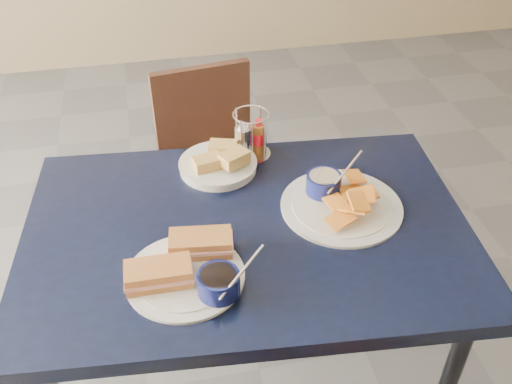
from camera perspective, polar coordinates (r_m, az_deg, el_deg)
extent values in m
plane|color=#56575C|center=(2.02, 0.32, -17.29)|extent=(6.00, 6.00, 0.00)
cube|color=black|center=(1.39, -0.87, -4.08)|extent=(1.13, 0.81, 0.04)
cylinder|color=black|center=(1.86, -16.91, -8.69)|extent=(0.04, 0.04, 0.71)
cylinder|color=black|center=(1.96, 11.06, -4.74)|extent=(0.04, 0.04, 0.71)
cube|color=black|center=(2.14, -3.89, 1.00)|extent=(0.41, 0.39, 0.03)
cylinder|color=black|center=(2.15, -6.98, -5.83)|extent=(0.03, 0.03, 0.36)
cylinder|color=black|center=(2.18, 0.73, -4.75)|extent=(0.03, 0.03, 0.36)
cylinder|color=black|center=(2.36, -7.75, -1.25)|extent=(0.03, 0.03, 0.36)
cylinder|color=black|center=(2.39, -0.72, -0.33)|extent=(0.03, 0.03, 0.36)
cube|color=black|center=(2.16, -4.78, 7.86)|extent=(0.37, 0.09, 0.38)
cylinder|color=white|center=(1.26, -7.11, -8.36)|extent=(0.26, 0.26, 0.01)
cylinder|color=white|center=(1.26, -7.13, -8.18)|extent=(0.21, 0.21, 0.00)
cube|color=#C88448|center=(1.23, -9.72, -8.07)|extent=(0.14, 0.07, 0.04)
cube|color=tan|center=(1.24, -9.70, -8.22)|extent=(0.15, 0.08, 0.01)
cube|color=#C88448|center=(1.29, -5.55, -5.12)|extent=(0.15, 0.09, 0.04)
cube|color=tan|center=(1.29, -5.54, -5.27)|extent=(0.15, 0.09, 0.01)
cylinder|color=#090D36|center=(1.20, -3.76, -9.08)|extent=(0.09, 0.09, 0.05)
cylinder|color=black|center=(1.19, -3.79, -8.56)|extent=(0.08, 0.08, 0.01)
cylinder|color=silver|center=(1.16, -1.46, -8.02)|extent=(0.11, 0.07, 0.08)
cylinder|color=white|center=(1.44, 8.53, -1.42)|extent=(0.30, 0.30, 0.01)
cylinder|color=white|center=(1.44, 8.55, -1.25)|extent=(0.25, 0.25, 0.00)
cube|color=orange|center=(1.47, 9.54, -0.33)|extent=(0.08, 0.07, 0.02)
cube|color=orange|center=(1.44, 10.17, -0.99)|extent=(0.08, 0.07, 0.02)
cube|color=orange|center=(1.37, 8.43, -2.99)|extent=(0.08, 0.06, 0.03)
cube|color=orange|center=(1.41, 7.98, -1.22)|extent=(0.05, 0.07, 0.02)
cube|color=orange|center=(1.44, 9.37, -0.24)|extent=(0.05, 0.07, 0.01)
cube|color=orange|center=(1.38, 9.77, -2.00)|extent=(0.08, 0.07, 0.03)
cube|color=orange|center=(1.48, 9.79, 1.38)|extent=(0.05, 0.07, 0.02)
cube|color=orange|center=(1.42, 10.70, -0.35)|extent=(0.07, 0.05, 0.02)
cube|color=orange|center=(1.41, 10.81, -0.54)|extent=(0.06, 0.07, 0.02)
cube|color=orange|center=(1.38, 10.20, -1.22)|extent=(0.05, 0.07, 0.02)
cylinder|color=#090D36|center=(1.46, 6.78, 0.86)|extent=(0.09, 0.09, 0.05)
cylinder|color=#BEAF8F|center=(1.45, 6.82, 1.36)|extent=(0.08, 0.08, 0.01)
cylinder|color=silver|center=(1.43, 8.86, 1.98)|extent=(0.11, 0.07, 0.08)
cylinder|color=white|center=(1.56, -3.81, 2.57)|extent=(0.21, 0.21, 0.02)
cylinder|color=white|center=(1.55, -3.83, 2.89)|extent=(0.17, 0.17, 0.00)
cube|color=tan|center=(1.52, -4.86, 2.91)|extent=(0.08, 0.06, 0.03)
cube|color=tan|center=(1.57, -3.31, 4.35)|extent=(0.09, 0.07, 0.03)
cube|color=tan|center=(1.52, -2.20, 3.39)|extent=(0.09, 0.08, 0.03)
cylinder|color=silver|center=(1.62, -0.49, 3.84)|extent=(0.11, 0.11, 0.01)
cylinder|color=silver|center=(1.61, 0.44, 6.65)|extent=(0.01, 0.01, 0.13)
cylinder|color=silver|center=(1.60, -1.95, 6.38)|extent=(0.00, 0.01, 0.13)
cylinder|color=silver|center=(1.55, -1.49, 5.09)|extent=(0.00, 0.01, 0.13)
cylinder|color=silver|center=(1.56, 0.98, 5.37)|extent=(0.01, 0.01, 0.13)
torus|color=silver|center=(1.55, -0.52, 7.76)|extent=(0.10, 0.10, 0.00)
cylinder|color=silver|center=(1.59, -1.28, 5.11)|extent=(0.05, 0.05, 0.08)
cone|color=silver|center=(1.56, -1.31, 6.76)|extent=(0.04, 0.04, 0.02)
cylinder|color=brown|center=(1.60, 0.24, 5.38)|extent=(0.03, 0.03, 0.08)
cylinder|color=#AF0A12|center=(1.60, 0.24, 5.38)|extent=(0.03, 0.03, 0.03)
cylinder|color=#AF0A12|center=(1.57, 0.24, 6.96)|extent=(0.02, 0.02, 0.02)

